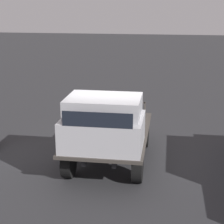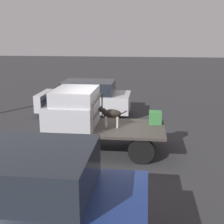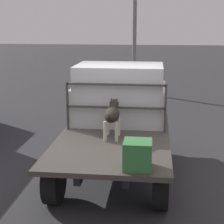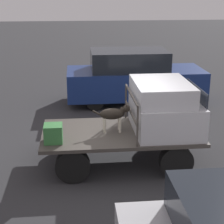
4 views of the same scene
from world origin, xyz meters
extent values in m
plane|color=#2D2D30|center=(0.00, 0.00, 0.00)|extent=(80.00, 80.00, 0.00)
cylinder|color=black|center=(1.15, 0.84, 0.38)|extent=(0.76, 0.24, 0.76)
cylinder|color=black|center=(1.15, -0.84, 0.38)|extent=(0.76, 0.24, 0.76)
cylinder|color=black|center=(-1.15, 0.84, 0.38)|extent=(0.76, 0.24, 0.76)
cylinder|color=black|center=(-1.15, -0.84, 0.38)|extent=(0.76, 0.24, 0.76)
cube|color=black|center=(0.00, 0.35, 0.65)|extent=(3.40, 0.10, 0.18)
cube|color=black|center=(0.00, -0.35, 0.65)|extent=(3.40, 0.10, 0.18)
cube|color=#3D3833|center=(0.00, 0.00, 0.78)|extent=(3.70, 2.00, 0.08)
cube|color=#B7B7BC|center=(1.06, 0.00, 1.18)|extent=(1.49, 1.88, 0.73)
cube|color=#B7B7BC|center=(0.94, 0.00, 1.77)|extent=(1.26, 1.73, 0.45)
cube|color=black|center=(1.79, 0.00, 1.71)|extent=(0.02, 1.54, 0.34)
cube|color=#3D3833|center=(0.24, 0.92, 1.27)|extent=(0.04, 0.04, 0.91)
cube|color=#3D3833|center=(0.24, -0.92, 1.27)|extent=(0.04, 0.04, 0.91)
cube|color=#3D3833|center=(0.24, 0.00, 1.71)|extent=(0.04, 1.84, 0.04)
cube|color=#3D3833|center=(0.24, 0.00, 1.27)|extent=(0.04, 1.84, 0.04)
cylinder|color=beige|center=(-0.03, 0.12, 0.99)|extent=(0.06, 0.06, 0.35)
cylinder|color=beige|center=(-0.03, -0.08, 0.99)|extent=(0.06, 0.06, 0.35)
cylinder|color=beige|center=(-0.38, 0.12, 0.99)|extent=(0.06, 0.06, 0.35)
cylinder|color=beige|center=(-0.38, -0.08, 0.99)|extent=(0.06, 0.06, 0.35)
ellipsoid|color=black|center=(-0.20, 0.02, 1.25)|extent=(0.58, 0.26, 0.26)
sphere|color=beige|center=(-0.05, 0.02, 1.20)|extent=(0.12, 0.12, 0.12)
cylinder|color=black|center=(0.04, 0.02, 1.32)|extent=(0.19, 0.14, 0.18)
sphere|color=black|center=(0.14, 0.02, 1.37)|extent=(0.17, 0.17, 0.17)
cone|color=beige|center=(0.21, 0.02, 1.36)|extent=(0.09, 0.09, 0.09)
cone|color=black|center=(0.13, 0.07, 1.44)|extent=(0.06, 0.08, 0.10)
cone|color=black|center=(0.13, -0.03, 1.44)|extent=(0.06, 0.08, 0.10)
cylinder|color=black|center=(-0.55, 0.02, 1.28)|extent=(0.25, 0.04, 0.17)
cube|color=#337038|center=(-1.55, -0.50, 1.02)|extent=(0.40, 0.40, 0.40)
cylinder|color=gray|center=(8.49, 0.14, 3.13)|extent=(0.16, 0.16, 6.25)
camera|label=1|loc=(9.25, 1.46, 4.14)|focal=60.00mm
camera|label=2|loc=(-1.27, 9.29, 3.68)|focal=50.00mm
camera|label=3|loc=(-6.53, -0.71, 2.85)|focal=60.00mm
camera|label=4|loc=(-1.02, -8.20, 4.07)|focal=60.00mm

